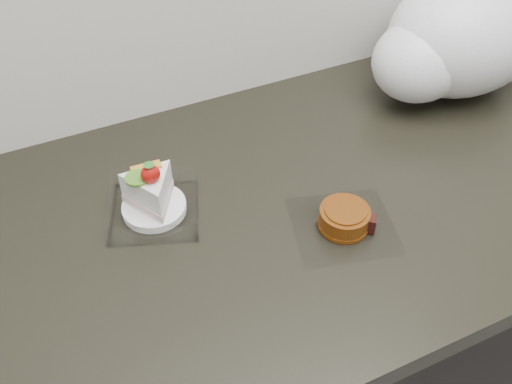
% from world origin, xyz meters
% --- Properties ---
extents(counter, '(2.04, 0.64, 0.90)m').
position_xyz_m(counter, '(0.00, 1.69, 0.45)').
color(counter, black).
rests_on(counter, ground).
extents(cake_tray, '(0.17, 0.17, 0.11)m').
position_xyz_m(cake_tray, '(-0.28, 1.75, 0.93)').
color(cake_tray, white).
rests_on(cake_tray, counter).
extents(mooncake_wrap, '(0.19, 0.18, 0.04)m').
position_xyz_m(mooncake_wrap, '(-0.02, 1.60, 0.91)').
color(mooncake_wrap, white).
rests_on(mooncake_wrap, counter).
extents(plastic_bag, '(0.40, 0.32, 0.29)m').
position_xyz_m(plastic_bag, '(0.35, 1.83, 1.01)').
color(plastic_bag, white).
rests_on(plastic_bag, counter).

